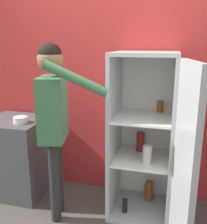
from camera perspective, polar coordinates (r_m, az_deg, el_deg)
wall_back at (r=2.96m, az=3.38°, el=5.73°), size 7.00×0.06×2.55m
refrigerator at (r=2.59m, az=10.17°, el=-6.31°), size 0.76×1.24×1.66m
person at (r=2.50m, az=-10.76°, el=0.50°), size 0.73×0.52×1.75m
counter at (r=3.29m, az=-18.14°, el=-9.05°), size 0.67×0.63×0.90m
bowl at (r=2.98m, az=-17.63°, el=-1.62°), size 0.15×0.15×0.07m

